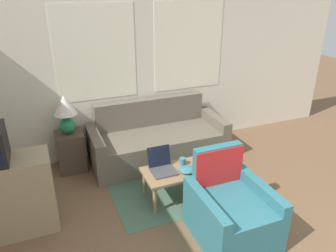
{
  "coord_description": "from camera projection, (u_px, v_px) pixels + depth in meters",
  "views": [
    {
      "loc": [
        -1.53,
        -0.95,
        2.46
      ],
      "look_at": [
        -0.1,
        2.59,
        0.75
      ],
      "focal_mm": 35.0,
      "sensor_mm": 36.0,
      "label": 1
    }
  ],
  "objects": [
    {
      "name": "armchair",
      "position": [
        230.0,
        212.0,
        3.37
      ],
      "size": [
        0.74,
        0.82,
        0.89
      ],
      "color": "#2D6B75",
      "rests_on": "ground_plane"
    },
    {
      "name": "rug",
      "position": [
        165.0,
        176.0,
        4.47
      ],
      "size": [
        1.57,
        1.79,
        0.01
      ],
      "color": "#476651",
      "rests_on": "ground_plane"
    },
    {
      "name": "wall_back",
      "position": [
        150.0,
        65.0,
        4.82
      ],
      "size": [
        6.56,
        0.06,
        2.6
      ],
      "color": "silver",
      "rests_on": "ground_plane"
    },
    {
      "name": "snack_bowl",
      "position": [
        187.0,
        170.0,
        3.86
      ],
      "size": [
        0.19,
        0.19,
        0.06
      ],
      "color": "teal",
      "rests_on": "coffee_table"
    },
    {
      "name": "cup_yellow",
      "position": [
        200.0,
        162.0,
        4.01
      ],
      "size": [
        0.09,
        0.09,
        0.08
      ],
      "color": "#B23D38",
      "rests_on": "coffee_table"
    },
    {
      "name": "cup_navy",
      "position": [
        183.0,
        161.0,
        4.0
      ],
      "size": [
        0.08,
        0.08,
        0.09
      ],
      "color": "teal",
      "rests_on": "coffee_table"
    },
    {
      "name": "table_lamp",
      "position": [
        65.0,
        111.0,
        4.31
      ],
      "size": [
        0.31,
        0.31,
        0.54
      ],
      "color": "#1E8451",
      "rests_on": "side_table"
    },
    {
      "name": "coffee_table",
      "position": [
        179.0,
        173.0,
        3.93
      ],
      "size": [
        0.87,
        0.47,
        0.38
      ],
      "color": "#8E704C",
      "rests_on": "ground_plane"
    },
    {
      "name": "side_table",
      "position": [
        71.0,
        151.0,
        4.55
      ],
      "size": [
        0.37,
        0.37,
        0.56
      ],
      "color": "#4C3D2D",
      "rests_on": "ground_plane"
    },
    {
      "name": "couch",
      "position": [
        157.0,
        141.0,
        4.86
      ],
      "size": [
        1.96,
        0.81,
        0.84
      ],
      "color": "#665B4C",
      "rests_on": "ground_plane"
    },
    {
      "name": "laptop",
      "position": [
        162.0,
        166.0,
        3.88
      ],
      "size": [
        0.28,
        0.32,
        0.26
      ],
      "color": "#47474C",
      "rests_on": "coffee_table"
    }
  ]
}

